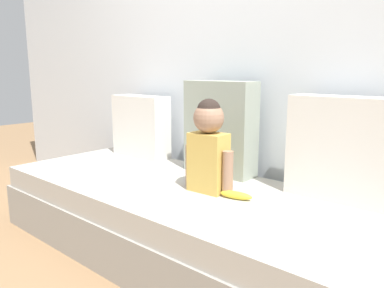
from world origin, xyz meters
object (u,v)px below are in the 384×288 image
at_px(throw_pillow_center, 220,128).
at_px(toddler, 208,145).
at_px(throw_pillow_left, 141,126).
at_px(couch, 181,220).
at_px(banana, 236,195).
at_px(throw_pillow_right, 340,149).

distance_m(throw_pillow_center, toddler, 0.37).
xyz_separation_m(throw_pillow_left, toddler, (0.91, -0.33, 0.03)).
relative_size(couch, toddler, 4.81).
relative_size(throw_pillow_left, throw_pillow_center, 0.83).
height_order(throw_pillow_center, banana, throw_pillow_center).
bearing_deg(banana, couch, -176.41).
relative_size(couch, throw_pillow_right, 4.62).
xyz_separation_m(couch, banana, (0.36, 0.02, 0.22)).
distance_m(throw_pillow_left, banana, 1.17).
height_order(throw_pillow_left, banana, throw_pillow_left).
xyz_separation_m(throw_pillow_center, banana, (0.36, -0.34, -0.27)).
height_order(throw_pillow_left, toddler, toddler).
xyz_separation_m(toddler, banana, (0.19, -0.01, -0.23)).
distance_m(couch, throw_pillow_left, 0.92).
distance_m(throw_pillow_right, banana, 0.56).
height_order(toddler, banana, toddler).
distance_m(throw_pillow_left, throw_pillow_center, 0.74).
height_order(couch, toddler, toddler).
bearing_deg(throw_pillow_center, toddler, -62.33).
xyz_separation_m(couch, throw_pillow_center, (0.00, 0.36, 0.49)).
distance_m(throw_pillow_left, toddler, 0.97).
distance_m(throw_pillow_center, throw_pillow_right, 0.74).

